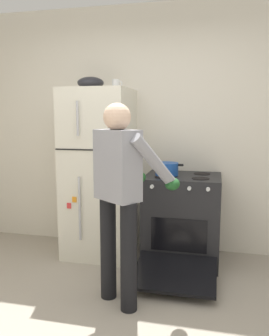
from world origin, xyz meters
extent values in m
cube|color=silver|center=(0.00, 1.95, 1.35)|extent=(6.00, 0.10, 2.70)
cube|color=silver|center=(-0.40, 1.57, 0.89)|extent=(0.68, 0.68, 1.78)
cube|color=black|center=(-0.40, 1.23, 1.18)|extent=(0.67, 0.01, 0.01)
cylinder|color=#B7B7BC|center=(-0.48, 1.20, 0.59)|extent=(0.02, 0.02, 0.65)
cylinder|color=#B7B7BC|center=(-0.48, 1.20, 1.48)|extent=(0.02, 0.02, 0.33)
cube|color=yellow|center=(-0.19, 1.22, 0.65)|extent=(0.04, 0.01, 0.06)
cube|color=orange|center=(-0.54, 1.22, 0.67)|extent=(0.04, 0.01, 0.06)
cube|color=red|center=(-0.60, 1.22, 0.61)|extent=(0.04, 0.01, 0.06)
cube|color=black|center=(0.50, 1.57, 0.45)|extent=(0.76, 0.64, 0.90)
cube|color=black|center=(0.50, 1.25, 0.38)|extent=(0.53, 0.01, 0.32)
cylinder|color=black|center=(0.32, 1.43, 0.90)|extent=(0.17, 0.17, 0.01)
cylinder|color=black|center=(0.69, 1.43, 0.90)|extent=(0.17, 0.17, 0.01)
cylinder|color=black|center=(0.32, 1.71, 0.90)|extent=(0.17, 0.17, 0.01)
cylinder|color=black|center=(0.69, 1.71, 0.90)|extent=(0.17, 0.17, 0.01)
cylinder|color=silver|center=(0.24, 1.23, 0.84)|extent=(0.04, 0.03, 0.04)
cylinder|color=silver|center=(0.41, 1.23, 0.84)|extent=(0.04, 0.03, 0.04)
cylinder|color=silver|center=(0.59, 1.23, 0.84)|extent=(0.04, 0.03, 0.04)
cylinder|color=silver|center=(0.76, 1.23, 0.84)|extent=(0.04, 0.03, 0.04)
cube|color=black|center=(0.50, 0.97, 0.13)|extent=(0.72, 0.57, 0.13)
cylinder|color=black|center=(-0.01, 0.67, 0.43)|extent=(0.13, 0.13, 0.86)
cylinder|color=black|center=(0.20, 0.52, 0.43)|extent=(0.13, 0.13, 0.86)
cube|color=gray|center=(0.09, 0.59, 1.13)|extent=(0.41, 0.37, 0.54)
sphere|color=beige|center=(0.09, 0.59, 1.49)|extent=(0.21, 0.21, 0.21)
sphere|color=#393939|center=(0.09, 0.59, 1.46)|extent=(0.15, 0.15, 0.15)
cylinder|color=gray|center=(0.05, 0.87, 1.16)|extent=(0.34, 0.43, 0.45)
cylinder|color=gray|center=(0.37, 0.64, 1.16)|extent=(0.34, 0.43, 0.45)
ellipsoid|color=#1E5123|center=(0.16, 1.04, 0.96)|extent=(0.12, 0.18, 0.10)
ellipsoid|color=#1E5123|center=(0.49, 0.80, 0.96)|extent=(0.12, 0.18, 0.10)
cylinder|color=#19479E|center=(0.34, 1.52, 0.97)|extent=(0.23, 0.23, 0.13)
cube|color=black|center=(0.20, 1.52, 1.02)|extent=(0.05, 0.03, 0.02)
cube|color=black|center=(0.48, 1.52, 1.02)|extent=(0.05, 0.03, 0.02)
cylinder|color=silver|center=(-0.22, 1.62, 1.83)|extent=(0.08, 0.08, 0.10)
torus|color=silver|center=(-0.17, 1.62, 1.83)|extent=(0.06, 0.01, 0.06)
ellipsoid|color=black|center=(-0.48, 1.57, 1.84)|extent=(0.27, 0.27, 0.12)
camera|label=1|loc=(0.82, -1.92, 1.50)|focal=37.02mm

